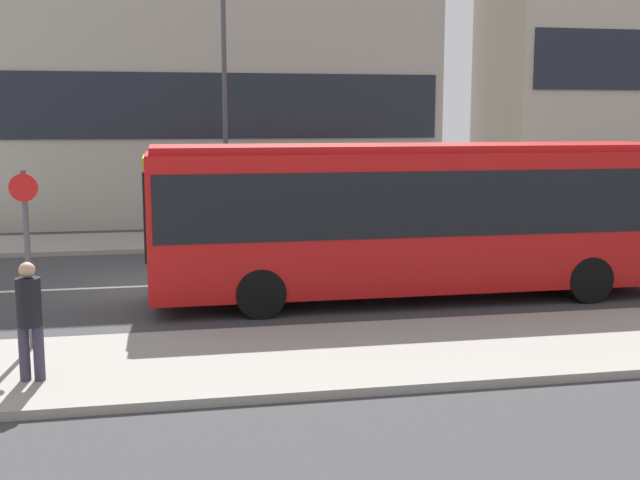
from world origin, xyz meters
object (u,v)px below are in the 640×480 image
object	(u,v)px
city_bus	(415,210)
street_lamp	(225,87)
pedestrian_near_stop	(29,314)
bus_stop_sign	(27,245)
parked_car_0	(579,223)

from	to	relation	value
city_bus	street_lamp	bearing A→B (deg)	117.64
pedestrian_near_stop	street_lamp	size ratio (longest dim) A/B	0.22
bus_stop_sign	pedestrian_near_stop	bearing A→B (deg)	-81.44
bus_stop_sign	street_lamp	world-z (taller)	street_lamp
pedestrian_near_stop	bus_stop_sign	distance (m)	1.89
pedestrian_near_stop	bus_stop_sign	world-z (taller)	bus_stop_sign
city_bus	bus_stop_sign	size ratio (longest dim) A/B	3.87
parked_car_0	pedestrian_near_stop	distance (m)	17.41
bus_stop_sign	street_lamp	distance (m)	11.70
city_bus	bus_stop_sign	xyz separation A→B (m)	(-7.27, -2.76, -0.08)
city_bus	parked_car_0	size ratio (longest dim) A/B	2.45
street_lamp	parked_car_0	bearing A→B (deg)	-11.18
parked_car_0	street_lamp	size ratio (longest dim) A/B	0.60
parked_car_0	street_lamp	distance (m)	11.24
street_lamp	pedestrian_near_stop	bearing A→B (deg)	-106.72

